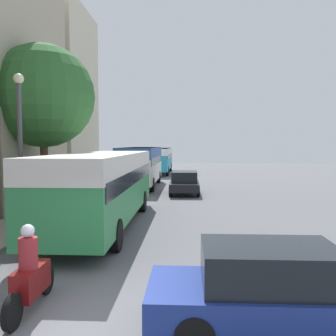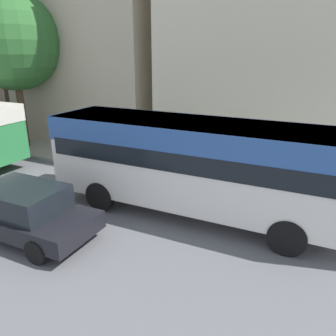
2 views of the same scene
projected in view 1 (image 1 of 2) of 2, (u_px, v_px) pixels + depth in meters
ground_plane at (102, 325)px, 6.72m from camera, size 120.00×120.00×0.00m
building_far_terrace at (47, 99)px, 28.69m from camera, size 6.09×7.81×13.53m
bus_lead at (103, 179)px, 14.69m from camera, size 2.56×11.01×2.90m
bus_following at (141, 161)px, 28.50m from camera, size 2.51×9.51×3.02m
bus_third_in_line at (159, 157)px, 42.13m from camera, size 2.56×11.12×2.83m
motorcycle_behind_lead at (30, 277)px, 7.26m from camera, size 0.39×2.24×1.73m
car_crossing at (184, 182)px, 24.51m from camera, size 1.92×4.25×1.49m
car_far_curb at (269, 287)px, 6.47m from camera, size 4.21×1.91×1.51m
pedestrian_near_curb at (141, 161)px, 49.76m from camera, size 0.35×0.35×1.71m
street_tree at (43, 96)px, 17.40m from camera, size 4.79×4.79×7.75m
lamp_post at (20, 138)px, 13.12m from camera, size 0.36×0.36×5.56m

